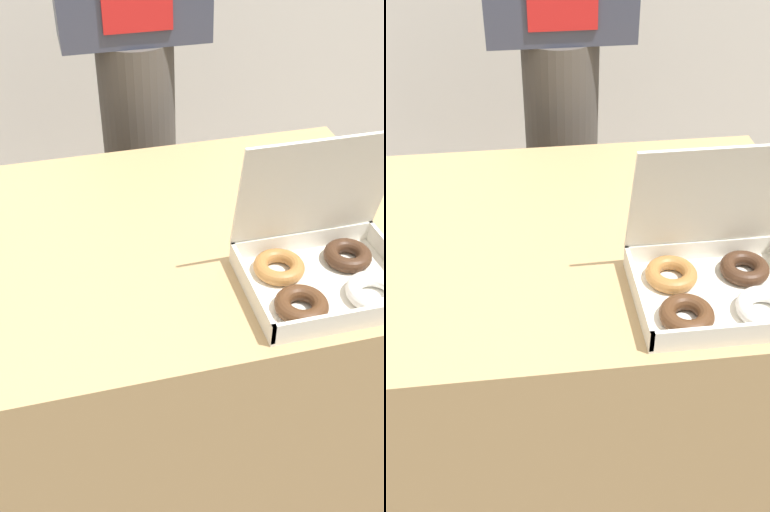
{
  "view_description": "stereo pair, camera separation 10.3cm",
  "coord_description": "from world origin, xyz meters",
  "views": [
    {
      "loc": [
        -0.17,
        -1.0,
        1.47
      ],
      "look_at": [
        0.03,
        -0.23,
        0.83
      ],
      "focal_mm": 42.0,
      "sensor_mm": 36.0,
      "label": 1
    },
    {
      "loc": [
        -0.07,
        -1.02,
        1.47
      ],
      "look_at": [
        0.03,
        -0.23,
        0.83
      ],
      "focal_mm": 42.0,
      "sensor_mm": 36.0,
      "label": 2
    }
  ],
  "objects": [
    {
      "name": "person_customer",
      "position": [
        0.08,
        0.65,
        0.97
      ],
      "size": [
        0.41,
        0.23,
        1.74
      ],
      "color": "#4C4742",
      "rests_on": "ground_plane"
    },
    {
      "name": "table",
      "position": [
        0.0,
        0.0,
        0.36
      ],
      "size": [
        1.14,
        0.77,
        0.71
      ],
      "color": "tan",
      "rests_on": "ground_plane"
    },
    {
      "name": "donut_box",
      "position": [
        0.29,
        -0.23,
        0.76
      ],
      "size": [
        0.3,
        0.25,
        0.28
      ],
      "color": "white",
      "rests_on": "table"
    },
    {
      "name": "ground_plane",
      "position": [
        0.0,
        0.0,
        0.0
      ],
      "size": [
        14.0,
        14.0,
        0.0
      ],
      "primitive_type": "plane",
      "color": "#665B51"
    }
  ]
}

